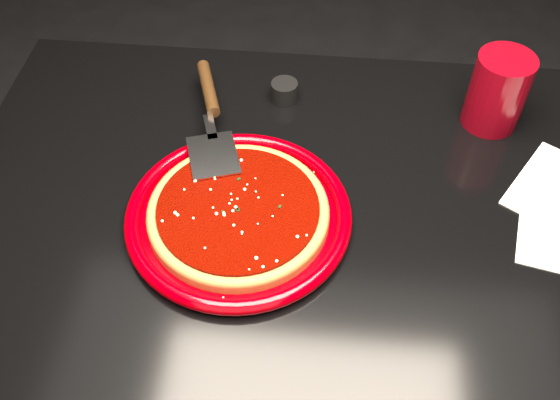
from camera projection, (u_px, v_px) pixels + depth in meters
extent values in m
cube|color=black|center=(318.00, 333.00, 1.24)|extent=(1.20, 0.80, 0.75)
cylinder|color=#7A0005|center=(239.00, 215.00, 0.94)|extent=(0.38, 0.38, 0.03)
cylinder|color=brown|center=(238.00, 214.00, 0.94)|extent=(0.31, 0.31, 0.01)
torus|color=brown|center=(238.00, 211.00, 0.93)|extent=(0.31, 0.31, 0.02)
cylinder|color=#5F0600|center=(238.00, 209.00, 0.93)|extent=(0.27, 0.27, 0.01)
cylinder|color=maroon|center=(498.00, 91.00, 1.04)|extent=(0.10, 0.10, 0.13)
cylinder|color=black|center=(284.00, 91.00, 1.12)|extent=(0.06, 0.06, 0.04)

